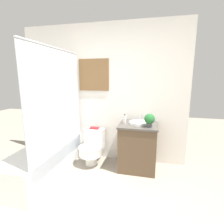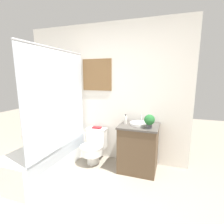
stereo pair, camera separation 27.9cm
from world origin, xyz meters
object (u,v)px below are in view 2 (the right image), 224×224
object	(u,v)px
toilet	(94,146)
sink	(139,124)
book_on_tank	(97,128)
soap_bottle	(126,120)
potted_plant	(149,120)

from	to	relation	value
toilet	sink	distance (m)	0.97
sink	book_on_tank	world-z (taller)	sink
toilet	soap_bottle	xyz separation A→B (m)	(0.59, -0.00, 0.56)
soap_bottle	potted_plant	world-z (taller)	potted_plant
sink	potted_plant	distance (m)	0.26
sink	soap_bottle	bearing A→B (deg)	-176.91
potted_plant	book_on_tank	world-z (taller)	potted_plant
soap_bottle	potted_plant	xyz separation A→B (m)	(0.41, -0.14, 0.05)
toilet	soap_bottle	distance (m)	0.81
toilet	potted_plant	bearing A→B (deg)	-7.94
toilet	book_on_tank	world-z (taller)	book_on_tank
toilet	sink	bearing A→B (deg)	0.75
soap_bottle	book_on_tank	xyz separation A→B (m)	(-0.59, 0.14, -0.24)
sink	potted_plant	xyz separation A→B (m)	(0.18, -0.15, 0.10)
toilet	sink	xyz separation A→B (m)	(0.83, 0.01, 0.50)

